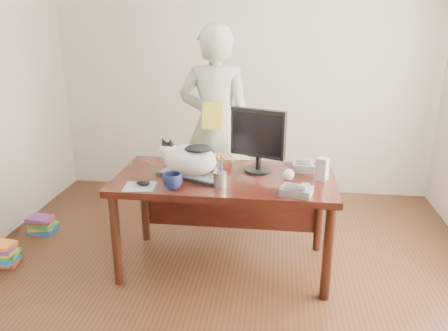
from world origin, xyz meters
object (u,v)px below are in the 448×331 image
speaker (322,169)px  baseball (288,175)px  phone (297,190)px  coffee_mug (173,181)px  calculator (303,165)px  desk (226,191)px  pen_cup (220,177)px  book_stack (217,161)px  book_pile_a (2,254)px  person (216,127)px  book_pile_b (42,225)px  mouse (143,183)px  monitor (258,137)px  cat (189,159)px  keyboard (191,175)px

speaker → baseball: 0.25m
phone → baseball: phone is taller
coffee_mug → calculator: bearing=29.9°
desk → phone: phone is taller
pen_cup → phone: size_ratio=1.01×
book_stack → book_pile_a: (-1.66, -0.45, -0.70)m
pen_cup → person: bearing=99.8°
book_pile_a → book_pile_b: book_pile_a is taller
book_pile_b → baseball: bearing=-9.8°
pen_cup → calculator: 0.73m
pen_cup → book_stack: (-0.08, 0.45, -0.03)m
mouse → coffee_mug: 0.22m
coffee_mug → book_pile_b: size_ratio=0.52×
book_pile_a → monitor: bearing=9.4°
baseball → book_pile_a: baseball is taller
cat → coffee_mug: bearing=-83.6°
book_stack → cat: bearing=-142.6°
monitor → mouse: monitor is taller
coffee_mug → calculator: (0.90, 0.52, -0.02)m
keyboard → coffee_mug: bearing=-87.4°
pen_cup → baseball: bearing=20.8°
book_pile_a → book_pile_b: 0.55m
calculator → book_pile_a: calculator is taller
book_stack → person: person is taller
book_stack → book_pile_a: bearing=172.0°
coffee_mug → calculator: size_ratio=0.62×
cat → book_pile_a: cat is taller
monitor → keyboard: bearing=-137.7°
pen_cup → phone: pen_cup is taller
keyboard → cat: size_ratio=1.11×
pen_cup → person: 1.07m
baseball → book_pile_b: (-2.18, 0.38, -0.72)m
book_stack → coffee_mug: bearing=-136.9°
mouse → calculator: bearing=18.0°
calculator → book_pile_b: bearing=176.9°
phone → calculator: phone is taller
monitor → calculator: (0.35, 0.11, -0.24)m
calculator → baseball: bearing=-113.8°
desk → keyboard: (-0.24, -0.13, 0.16)m
baseball → person: person is taller
monitor → person: bearing=141.9°
keyboard → book_stack: book_stack is taller
cat → book_pile_b: 1.72m
person → book_pile_a: (-1.56, -1.04, -0.83)m
monitor → speaker: monitor is taller
baseball → monitor: bearing=146.5°
pen_cup → person: size_ratio=0.13×
speaker → baseball: (-0.24, -0.04, -0.04)m
pen_cup → book_stack: 0.46m
baseball → book_stack: (-0.55, 0.28, -0.01)m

